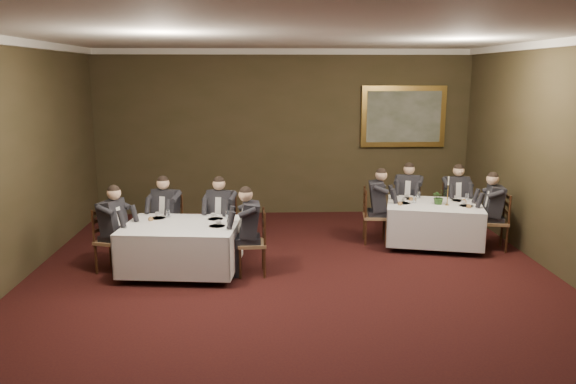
{
  "coord_description": "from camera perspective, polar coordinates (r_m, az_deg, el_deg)",
  "views": [
    {
      "loc": [
        -0.4,
        -6.97,
        3.0
      ],
      "look_at": [
        -0.03,
        1.75,
        1.15
      ],
      "focal_mm": 35.0,
      "sensor_mm": 36.0,
      "label": 1
    }
  ],
  "objects": [
    {
      "name": "chair_sec_endright",
      "position": [
        8.58,
        -3.61,
        -6.52
      ],
      "size": [
        0.44,
        0.46,
        1.0
      ],
      "rotation": [
        0.0,
        0.0,
        1.62
      ],
      "color": "olive",
      "rests_on": "ground"
    },
    {
      "name": "diner_sec_backright",
      "position": [
        9.43,
        -6.76,
        -3.42
      ],
      "size": [
        0.51,
        0.57,
        1.35
      ],
      "rotation": [
        0.0,
        0.0,
        2.87
      ],
      "color": "black",
      "rests_on": "chair_sec_backright"
    },
    {
      "name": "chair_sec_endleft",
      "position": [
        9.1,
        -17.38,
        -5.96
      ],
      "size": [
        0.54,
        0.55,
        1.0
      ],
      "rotation": [
        0.0,
        0.0,
        -1.9
      ],
      "color": "olive",
      "rests_on": "ground"
    },
    {
      "name": "place_setting_table_second",
      "position": [
        9.1,
        -12.75,
        -2.35
      ],
      "size": [
        0.33,
        0.31,
        0.14
      ],
      "color": "white",
      "rests_on": "table_second"
    },
    {
      "name": "chair_main_backright",
      "position": [
        11.1,
        16.52,
        -2.7
      ],
      "size": [
        0.45,
        0.43,
        1.0
      ],
      "rotation": [
        0.0,
        0.0,
        3.11
      ],
      "color": "olive",
      "rests_on": "ground"
    },
    {
      "name": "centerpiece",
      "position": [
        10.11,
        15.1,
        -0.41
      ],
      "size": [
        0.29,
        0.26,
        0.28
      ],
      "primitive_type": "imported",
      "rotation": [
        0.0,
        0.0,
        0.17
      ],
      "color": "#2D5926",
      "rests_on": "table_main"
    },
    {
      "name": "diner_sec_endleft",
      "position": [
        9.03,
        -17.41,
        -4.59
      ],
      "size": [
        0.58,
        0.53,
        1.35
      ],
      "rotation": [
        0.0,
        0.0,
        -1.9
      ],
      "color": "black",
      "rests_on": "chair_sec_endleft"
    },
    {
      "name": "chair_main_endright",
      "position": [
        10.38,
        20.2,
        -3.95
      ],
      "size": [
        0.49,
        0.51,
        1.0
      ],
      "rotation": [
        0.0,
        0.0,
        1.39
      ],
      "color": "olive",
      "rests_on": "ground"
    },
    {
      "name": "chair_sec_backleft",
      "position": [
        9.7,
        -12.07,
        -4.56
      ],
      "size": [
        0.55,
        0.54,
        1.0
      ],
      "rotation": [
        0.0,
        0.0,
        2.82
      ],
      "color": "olive",
      "rests_on": "ground"
    },
    {
      "name": "painting",
      "position": [
        12.31,
        11.64,
        7.51
      ],
      "size": [
        1.8,
        0.09,
        1.3
      ],
      "color": "gold",
      "rests_on": "back_wall"
    },
    {
      "name": "crown_molding",
      "position": [
        7.0,
        0.92,
        15.57
      ],
      "size": [
        8.0,
        10.0,
        0.12
      ],
      "color": "white",
      "rests_on": "back_wall"
    },
    {
      "name": "diner_main_endleft",
      "position": [
        10.19,
        8.86,
        -2.31
      ],
      "size": [
        0.52,
        0.45,
        1.35
      ],
      "rotation": [
        0.0,
        0.0,
        -1.67
      ],
      "color": "black",
      "rests_on": "chair_main_endleft"
    },
    {
      "name": "diner_main_backright",
      "position": [
        11.04,
        16.6,
        -1.57
      ],
      "size": [
        0.43,
        0.49,
        1.35
      ],
      "rotation": [
        0.0,
        0.0,
        3.11
      ],
      "color": "black",
      "rests_on": "chair_main_backright"
    },
    {
      "name": "back_wall",
      "position": [
        12.05,
        -0.5,
        6.01
      ],
      "size": [
        8.0,
        0.1,
        3.5
      ],
      "primitive_type": "cube",
      "color": "#38321C",
      "rests_on": "ground"
    },
    {
      "name": "chair_main_endleft",
      "position": [
        10.24,
        8.76,
        -3.55
      ],
      "size": [
        0.46,
        0.48,
        1.0
      ],
      "rotation": [
        0.0,
        0.0,
        -1.67
      ],
      "color": "olive",
      "rests_on": "ground"
    },
    {
      "name": "ceiling",
      "position": [
        7.0,
        0.92,
        16.06
      ],
      "size": [
        8.0,
        10.0,
        0.1
      ],
      "primitive_type": "cube",
      "color": "silver",
      "rests_on": "back_wall"
    },
    {
      "name": "chair_main_backleft",
      "position": [
        11.05,
        12.03,
        -2.53
      ],
      "size": [
        0.56,
        0.55,
        1.0
      ],
      "rotation": [
        0.0,
        0.0,
        2.77
      ],
      "color": "olive",
      "rests_on": "ground"
    },
    {
      "name": "chair_sec_backright",
      "position": [
        9.5,
        -6.7,
        -4.73
      ],
      "size": [
        0.54,
        0.52,
        1.0
      ],
      "rotation": [
        0.0,
        0.0,
        2.87
      ],
      "color": "olive",
      "rests_on": "ground"
    },
    {
      "name": "diner_sec_endright",
      "position": [
        8.51,
        -3.71,
        -5.06
      ],
      "size": [
        0.5,
        0.44,
        1.35
      ],
      "rotation": [
        0.0,
        0.0,
        1.62
      ],
      "color": "black",
      "rests_on": "chair_sec_endright"
    },
    {
      "name": "table_main",
      "position": [
        10.22,
        14.56,
        -2.88
      ],
      "size": [
        1.88,
        1.59,
        0.67
      ],
      "rotation": [
        0.0,
        0.0,
        -0.24
      ],
      "color": "black",
      "rests_on": "ground"
    },
    {
      "name": "table_second",
      "position": [
        8.72,
        -10.75,
        -5.25
      ],
      "size": [
        1.85,
        1.48,
        0.67
      ],
      "rotation": [
        0.0,
        0.0,
        -0.11
      ],
      "color": "black",
      "rests_on": "ground"
    },
    {
      "name": "ground",
      "position": [
        7.6,
        0.83,
        -11.27
      ],
      "size": [
        10.0,
        10.0,
        0.0
      ],
      "primitive_type": "plane",
      "color": "black",
      "rests_on": "ground"
    },
    {
      "name": "diner_main_backleft",
      "position": [
        10.98,
        12.08,
        -1.39
      ],
      "size": [
        0.55,
        0.59,
        1.35
      ],
      "rotation": [
        0.0,
        0.0,
        2.77
      ],
      "color": "black",
      "rests_on": "chair_main_backleft"
    },
    {
      "name": "diner_sec_backleft",
      "position": [
        9.63,
        -12.16,
        -3.28
      ],
      "size": [
        0.53,
        0.58,
        1.35
      ],
      "rotation": [
        0.0,
        0.0,
        2.82
      ],
      "color": "black",
      "rests_on": "chair_sec_backleft"
    },
    {
      "name": "place_setting_table_main",
      "position": [
        10.49,
        12.42,
        -0.45
      ],
      "size": [
        0.33,
        0.31,
        0.14
      ],
      "color": "white",
      "rests_on": "table_main"
    },
    {
      "name": "diner_main_endright",
      "position": [
        10.32,
        20.23,
        -2.73
      ],
      "size": [
        0.54,
        0.48,
        1.35
      ],
      "rotation": [
        0.0,
        0.0,
        1.39
      ],
      "color": "black",
      "rests_on": "chair_main_endright"
    },
    {
      "name": "candlestick",
      "position": [
        10.06,
        15.91,
        -0.23
      ],
      "size": [
        0.08,
        0.08,
        0.52
      ],
      "color": "#B68E37",
      "rests_on": "table_main"
    }
  ]
}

